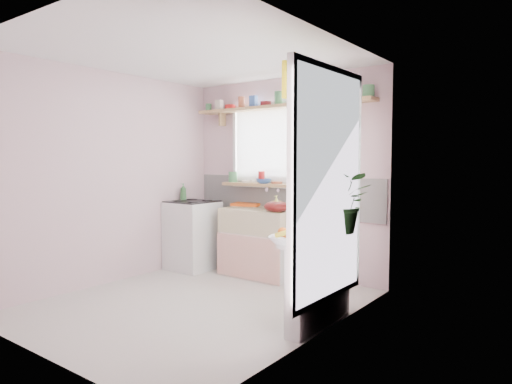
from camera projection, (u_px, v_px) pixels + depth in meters
The scene contains 19 objects.
room at pixel (298, 168), 4.84m from camera, with size 3.20×3.20×3.20m.
sink_unit at pixel (260, 242), 5.73m from camera, with size 0.95×0.65×1.11m.
cooker at pixel (193, 235), 6.11m from camera, with size 0.58×0.58×0.93m.
radiator_ledge at pixel (319, 281), 4.00m from camera, with size 0.22×0.95×0.78m.
windowsill at pixel (269, 185), 5.83m from camera, with size 1.40×0.22×0.04m, color tan.
pine_shelf at pixel (279, 107), 5.67m from camera, with size 2.52×0.24×0.04m, color tan.
shelf_crockery at pixel (277, 101), 5.67m from camera, with size 2.47×0.11×0.12m.
sill_crockery at pixel (266, 179), 5.86m from camera, with size 1.35×0.11×0.12m.
dish_tray at pixel (247, 204), 6.09m from camera, with size 0.37×0.28×0.04m, color #EB5714.
colander at pixel (276, 207), 5.32m from camera, with size 0.29×0.29×0.13m, color #540F0E.
jade_plant at pixel (344, 202), 4.25m from camera, with size 0.52×0.45×0.58m, color #305C25.
fruit_bowl at pixel (286, 240), 3.70m from camera, with size 0.28×0.28×0.07m, color silver.
herb_pot at pixel (299, 232), 3.62m from camera, with size 0.12×0.08×0.22m, color #28662B.
soap_bottle_sink at pixel (276, 204), 5.32m from camera, with size 0.09×0.09×0.20m, color #E2EA68.
sill_cup at pixel (235, 179), 6.25m from camera, with size 0.11×0.11×0.09m, color silver.
sill_bowl at pixel (264, 181), 5.80m from camera, with size 0.20×0.20×0.06m, color #2D5192.
shelf_vase at pixel (305, 96), 5.50m from camera, with size 0.16×0.16×0.17m, color #AF4935.
cooker_bottle at pixel (183, 192), 6.24m from camera, with size 0.09×0.09×0.22m, color #3B773E.
fruit at pixel (287, 233), 3.70m from camera, with size 0.20×0.14×0.10m.
Camera 1 is at (3.21, -3.28, 1.46)m, focal length 32.00 mm.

